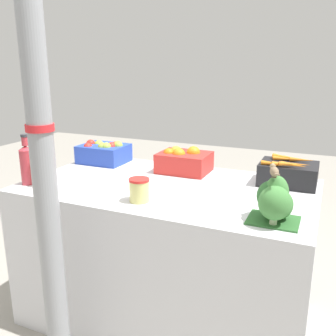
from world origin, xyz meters
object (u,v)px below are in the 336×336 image
object	(u,v)px
orange_crate	(184,160)
broccoli_pile	(275,201)
juice_bottle_amber	(43,168)
sparrow_bird	(274,171)
juice_bottle_ruby	(27,164)
support_pole	(42,155)
pickle_jar	(139,190)
apple_crate	(105,152)
carrot_crate	(288,173)

from	to	relation	value
orange_crate	broccoli_pile	size ratio (longest dim) A/B	1.44
broccoli_pile	juice_bottle_amber	world-z (taller)	juice_bottle_amber
sparrow_bird	juice_bottle_ruby	bearing A→B (deg)	71.82
support_pole	juice_bottle_amber	size ratio (longest dim) A/B	8.82
pickle_jar	sparrow_bird	xyz separation A→B (m)	(0.64, 0.01, 0.17)
support_pole	apple_crate	distance (m)	1.07
apple_crate	pickle_jar	world-z (taller)	apple_crate
sparrow_bird	apple_crate	bearing A→B (deg)	45.87
support_pole	juice_bottle_ruby	size ratio (longest dim) A/B	7.98
carrot_crate	pickle_jar	world-z (taller)	carrot_crate
orange_crate	sparrow_bird	size ratio (longest dim) A/B	2.39
apple_crate	orange_crate	xyz separation A→B (m)	(0.60, 0.00, 0.00)
juice_bottle_amber	apple_crate	bearing A→B (deg)	88.66
support_pole	apple_crate	size ratio (longest dim) A/B	7.30
apple_crate	broccoli_pile	size ratio (longest dim) A/B	1.44
apple_crate	orange_crate	bearing A→B (deg)	0.31
support_pole	carrot_crate	distance (m)	1.35
support_pole	orange_crate	xyz separation A→B (m)	(0.25, 0.99, -0.23)
broccoli_pile	sparrow_bird	size ratio (longest dim) A/B	1.67
support_pole	carrot_crate	size ratio (longest dim) A/B	7.30
orange_crate	pickle_jar	xyz separation A→B (m)	(-0.01, -0.60, -0.02)
juice_bottle_ruby	support_pole	bearing A→B (deg)	-39.03
apple_crate	orange_crate	size ratio (longest dim) A/B	1.00
juice_bottle_ruby	pickle_jar	distance (m)	0.72
apple_crate	broccoli_pile	world-z (taller)	broccoli_pile
broccoli_pile	juice_bottle_amber	size ratio (longest dim) A/B	0.84
broccoli_pile	juice_bottle_ruby	xyz separation A→B (m)	(-1.37, -0.02, 0.03)
support_pole	broccoli_pile	size ratio (longest dim) A/B	10.48
orange_crate	carrot_crate	xyz separation A→B (m)	(0.64, -0.00, -0.01)
broccoli_pile	juice_bottle_amber	bearing A→B (deg)	-179.12
broccoli_pile	juice_bottle_amber	xyz separation A→B (m)	(-1.26, -0.02, 0.01)
apple_crate	pickle_jar	size ratio (longest dim) A/B	2.66
carrot_crate	juice_bottle_ruby	distance (m)	1.49
support_pole	sparrow_bird	xyz separation A→B (m)	(0.88, 0.41, -0.07)
juice_bottle_ruby	juice_bottle_amber	size ratio (longest dim) A/B	1.10
broccoli_pile	juice_bottle_ruby	distance (m)	1.37
support_pole	sparrow_bird	distance (m)	0.97
juice_bottle_ruby	sparrow_bird	bearing A→B (deg)	0.75
support_pole	apple_crate	xyz separation A→B (m)	(-0.35, 0.99, -0.23)
orange_crate	juice_bottle_ruby	size ratio (longest dim) A/B	1.09
orange_crate	broccoli_pile	xyz separation A→B (m)	(0.65, -0.58, 0.02)
juice_bottle_amber	sparrow_bird	world-z (taller)	juice_bottle_amber
orange_crate	carrot_crate	world-z (taller)	orange_crate
support_pole	carrot_crate	bearing A→B (deg)	48.03
juice_bottle_ruby	carrot_crate	bearing A→B (deg)	23.63
orange_crate	juice_bottle_amber	xyz separation A→B (m)	(-0.61, -0.60, 0.03)
broccoli_pile	juice_bottle_amber	distance (m)	1.26
carrot_crate	pickle_jar	distance (m)	0.88
carrot_crate	juice_bottle_amber	size ratio (longest dim) A/B	1.21
pickle_jar	orange_crate	bearing A→B (deg)	89.41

